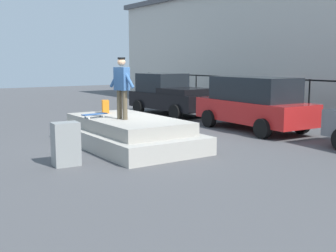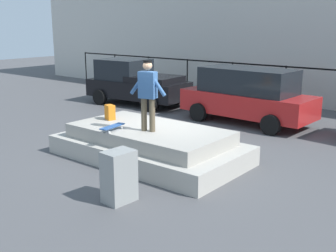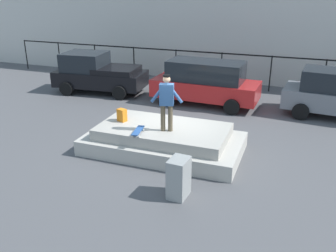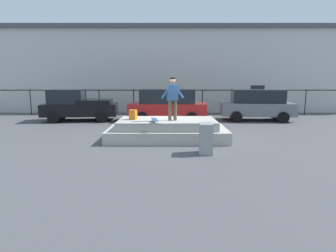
{
  "view_description": "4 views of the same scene",
  "coord_description": "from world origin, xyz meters",
  "px_view_note": "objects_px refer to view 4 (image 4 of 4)",
  "views": [
    {
      "loc": [
        10.68,
        -6.27,
        2.41
      ],
      "look_at": [
        0.38,
        0.68,
        0.53
      ],
      "focal_mm": 45.55,
      "sensor_mm": 36.0,
      "label": 1
    },
    {
      "loc": [
        6.76,
        -8.07,
        3.39
      ],
      "look_at": [
        0.11,
        0.13,
        0.77
      ],
      "focal_mm": 44.73,
      "sensor_mm": 36.0,
      "label": 2
    },
    {
      "loc": [
        3.73,
        -10.26,
        4.99
      ],
      "look_at": [
        -0.23,
        0.5,
        0.45
      ],
      "focal_mm": 39.11,
      "sensor_mm": 36.0,
      "label": 3
    },
    {
      "loc": [
        0.0,
        -11.91,
        2.48
      ],
      "look_at": [
        0.03,
        0.09,
        0.45
      ],
      "focal_mm": 29.89,
      "sensor_mm": 36.0,
      "label": 4
    }
  ],
  "objects_px": {
    "backpack": "(132,115)",
    "car_grey_hatchback_far": "(256,104)",
    "car_red_hatchback_mid": "(167,104)",
    "utility_box": "(205,139)",
    "car_black_pickup_near": "(77,105)",
    "skateboard": "(154,120)",
    "skateboarder": "(172,96)"
  },
  "relations": [
    {
      "from": "backpack",
      "to": "car_black_pickup_near",
      "type": "xyz_separation_m",
      "value": [
        -3.91,
        5.14,
        -0.09
      ]
    },
    {
      "from": "car_black_pickup_near",
      "to": "car_red_hatchback_mid",
      "type": "relative_size",
      "value": 0.96
    },
    {
      "from": "utility_box",
      "to": "backpack",
      "type": "bearing_deg",
      "value": 143.4
    },
    {
      "from": "car_black_pickup_near",
      "to": "car_grey_hatchback_far",
      "type": "height_order",
      "value": "car_black_pickup_near"
    },
    {
      "from": "car_grey_hatchback_far",
      "to": "car_black_pickup_near",
      "type": "bearing_deg",
      "value": -179.57
    },
    {
      "from": "skateboarder",
      "to": "backpack",
      "type": "xyz_separation_m",
      "value": [
        -1.62,
        0.27,
        -0.78
      ]
    },
    {
      "from": "backpack",
      "to": "car_black_pickup_near",
      "type": "height_order",
      "value": "car_black_pickup_near"
    },
    {
      "from": "skateboard",
      "to": "utility_box",
      "type": "xyz_separation_m",
      "value": [
        1.78,
        -1.54,
        -0.41
      ]
    },
    {
      "from": "car_black_pickup_near",
      "to": "utility_box",
      "type": "height_order",
      "value": "car_black_pickup_near"
    },
    {
      "from": "backpack",
      "to": "car_grey_hatchback_far",
      "type": "relative_size",
      "value": 0.09
    },
    {
      "from": "skateboarder",
      "to": "utility_box",
      "type": "relative_size",
      "value": 1.67
    },
    {
      "from": "skateboarder",
      "to": "skateboard",
      "type": "bearing_deg",
      "value": -143.26
    },
    {
      "from": "car_grey_hatchback_far",
      "to": "skateboard",
      "type": "bearing_deg",
      "value": -134.2
    },
    {
      "from": "skateboarder",
      "to": "car_black_pickup_near",
      "type": "xyz_separation_m",
      "value": [
        -5.53,
        5.4,
        -0.88
      ]
    },
    {
      "from": "car_black_pickup_near",
      "to": "utility_box",
      "type": "bearing_deg",
      "value": -48.47
    },
    {
      "from": "skateboard",
      "to": "utility_box",
      "type": "relative_size",
      "value": 0.77
    },
    {
      "from": "car_grey_hatchback_far",
      "to": "car_red_hatchback_mid",
      "type": "bearing_deg",
      "value": -178.29
    },
    {
      "from": "backpack",
      "to": "car_grey_hatchback_far",
      "type": "distance_m",
      "value": 8.54
    },
    {
      "from": "skateboard",
      "to": "car_grey_hatchback_far",
      "type": "relative_size",
      "value": 0.18
    },
    {
      "from": "skateboard",
      "to": "car_grey_hatchback_far",
      "type": "xyz_separation_m",
      "value": [
        5.84,
        6.01,
        0.05
      ]
    },
    {
      "from": "backpack",
      "to": "car_red_hatchback_mid",
      "type": "height_order",
      "value": "car_red_hatchback_mid"
    },
    {
      "from": "skateboarder",
      "to": "car_red_hatchback_mid",
      "type": "height_order",
      "value": "skateboarder"
    },
    {
      "from": "car_black_pickup_near",
      "to": "car_grey_hatchback_far",
      "type": "bearing_deg",
      "value": 0.43
    },
    {
      "from": "skateboarder",
      "to": "car_red_hatchback_mid",
      "type": "relative_size",
      "value": 0.37
    },
    {
      "from": "skateboarder",
      "to": "car_black_pickup_near",
      "type": "distance_m",
      "value": 7.78
    },
    {
      "from": "backpack",
      "to": "utility_box",
      "type": "distance_m",
      "value": 3.61
    },
    {
      "from": "car_red_hatchback_mid",
      "to": "car_grey_hatchback_far",
      "type": "height_order",
      "value": "car_red_hatchback_mid"
    },
    {
      "from": "car_red_hatchback_mid",
      "to": "car_grey_hatchback_far",
      "type": "distance_m",
      "value": 5.35
    },
    {
      "from": "car_black_pickup_near",
      "to": "utility_box",
      "type": "xyz_separation_m",
      "value": [
        6.61,
        -7.47,
        -0.41
      ]
    },
    {
      "from": "skateboard",
      "to": "car_black_pickup_near",
      "type": "distance_m",
      "value": 7.65
    },
    {
      "from": "skateboard",
      "to": "utility_box",
      "type": "bearing_deg",
      "value": -40.85
    },
    {
      "from": "skateboard",
      "to": "car_black_pickup_near",
      "type": "height_order",
      "value": "car_black_pickup_near"
    }
  ]
}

